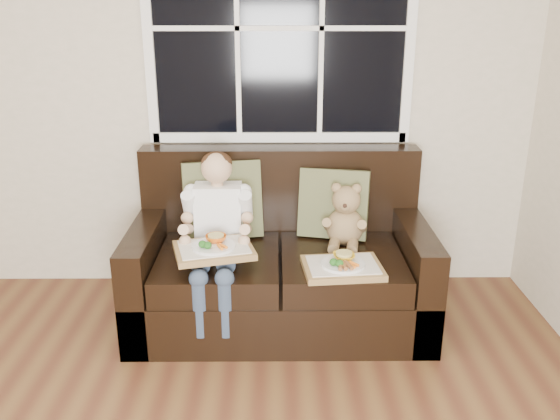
{
  "coord_description": "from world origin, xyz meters",
  "views": [
    {
      "loc": [
        0.63,
        -1.19,
        1.81
      ],
      "look_at": [
        0.65,
        1.85,
        0.73
      ],
      "focal_mm": 38.0,
      "sensor_mm": 36.0,
      "label": 1
    }
  ],
  "objects_px": {
    "loveseat": "(280,267)",
    "tray_left": "(214,248)",
    "teddy_bear": "(346,219)",
    "child": "(217,221)",
    "tray_right": "(343,266)"
  },
  "relations": [
    {
      "from": "loveseat",
      "to": "tray_left",
      "type": "bearing_deg",
      "value": -136.82
    },
    {
      "from": "loveseat",
      "to": "teddy_bear",
      "type": "xyz_separation_m",
      "value": [
        0.38,
        0.02,
        0.29
      ]
    },
    {
      "from": "loveseat",
      "to": "teddy_bear",
      "type": "distance_m",
      "value": 0.48
    },
    {
      "from": "loveseat",
      "to": "tray_left",
      "type": "distance_m",
      "value": 0.55
    },
    {
      "from": "teddy_bear",
      "to": "tray_left",
      "type": "height_order",
      "value": "teddy_bear"
    },
    {
      "from": "loveseat",
      "to": "tray_left",
      "type": "relative_size",
      "value": 3.62
    },
    {
      "from": "tray_left",
      "to": "teddy_bear",
      "type": "bearing_deg",
      "value": 10.71
    },
    {
      "from": "loveseat",
      "to": "teddy_bear",
      "type": "relative_size",
      "value": 4.4
    },
    {
      "from": "child",
      "to": "tray_right",
      "type": "bearing_deg",
      "value": -18.86
    },
    {
      "from": "loveseat",
      "to": "tray_right",
      "type": "xyz_separation_m",
      "value": [
        0.33,
        -0.35,
        0.17
      ]
    },
    {
      "from": "loveseat",
      "to": "child",
      "type": "height_order",
      "value": "child"
    },
    {
      "from": "teddy_bear",
      "to": "tray_left",
      "type": "distance_m",
      "value": 0.81
    },
    {
      "from": "loveseat",
      "to": "tray_right",
      "type": "distance_m",
      "value": 0.51
    },
    {
      "from": "teddy_bear",
      "to": "tray_left",
      "type": "xyz_separation_m",
      "value": [
        -0.73,
        -0.35,
        -0.03
      ]
    },
    {
      "from": "loveseat",
      "to": "child",
      "type": "distance_m",
      "value": 0.5
    }
  ]
}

